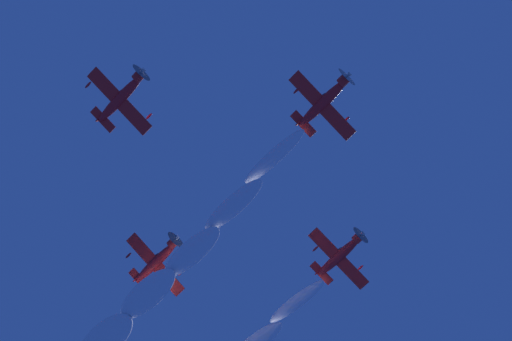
{
  "coord_description": "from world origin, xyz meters",
  "views": [
    {
      "loc": [
        35.78,
        -4.61,
        2.11
      ],
      "look_at": [
        -10.78,
        -10.55,
        80.81
      ],
      "focal_mm": 62.64,
      "sensor_mm": 36.0,
      "label": 1
    }
  ],
  "objects_px": {
    "airplane_right_wingman": "(122,97)",
    "airplane_slot_tail": "(157,261)",
    "airplane_left_wingman": "(341,255)",
    "airplane_lead": "(324,101)"
  },
  "relations": [
    {
      "from": "airplane_lead",
      "to": "airplane_left_wingman",
      "type": "bearing_deg",
      "value": 179.59
    },
    {
      "from": "airplane_lead",
      "to": "airplane_slot_tail",
      "type": "height_order",
      "value": "airplane_slot_tail"
    },
    {
      "from": "airplane_lead",
      "to": "airplane_right_wingman",
      "type": "height_order",
      "value": "airplane_right_wingman"
    },
    {
      "from": "airplane_left_wingman",
      "to": "airplane_right_wingman",
      "type": "height_order",
      "value": "airplane_right_wingman"
    },
    {
      "from": "airplane_left_wingman",
      "to": "airplane_right_wingman",
      "type": "relative_size",
      "value": 0.99
    },
    {
      "from": "airplane_lead",
      "to": "airplane_left_wingman",
      "type": "relative_size",
      "value": 1.0
    },
    {
      "from": "airplane_lead",
      "to": "airplane_right_wingman",
      "type": "xyz_separation_m",
      "value": [
        2.04,
        -20.15,
        2.03
      ]
    },
    {
      "from": "airplane_left_wingman",
      "to": "airplane_lead",
      "type": "bearing_deg",
      "value": -0.41
    },
    {
      "from": "airplane_right_wingman",
      "to": "airplane_slot_tail",
      "type": "distance_m",
      "value": 19.48
    },
    {
      "from": "airplane_right_wingman",
      "to": "airplane_slot_tail",
      "type": "height_order",
      "value": "airplane_right_wingman"
    }
  ]
}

